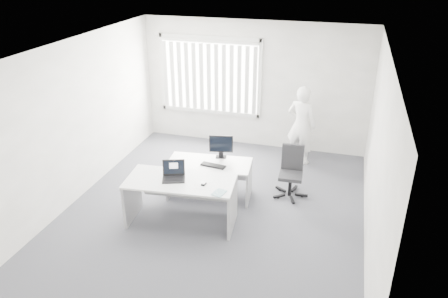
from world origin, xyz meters
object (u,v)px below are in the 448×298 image
(desk_far, at_px, (209,172))
(laptop, at_px, (173,172))
(desk_near, at_px, (181,192))
(monitor, at_px, (221,146))
(person, at_px, (301,125))
(office_chair, at_px, (291,180))

(desk_far, distance_m, laptop, 1.09)
(laptop, bearing_deg, desk_near, -5.10)
(desk_far, xyz_separation_m, laptop, (-0.28, -0.96, 0.44))
(desk_far, height_order, monitor, monitor)
(desk_near, xyz_separation_m, person, (1.57, 2.79, 0.26))
(desk_far, bearing_deg, person, 47.21)
(desk_far, bearing_deg, office_chair, 11.88)
(desk_far, xyz_separation_m, office_chair, (1.41, 0.45, -0.19))
(office_chair, bearing_deg, desk_near, -141.82)
(office_chair, relative_size, monitor, 2.21)
(office_chair, relative_size, laptop, 2.66)
(laptop, distance_m, monitor, 1.30)
(desk_near, distance_m, desk_far, 0.95)
(person, bearing_deg, monitor, 66.01)
(desk_near, bearing_deg, laptop, -170.96)
(person, bearing_deg, desk_far, 67.42)
(desk_near, xyz_separation_m, monitor, (0.32, 1.20, 0.32))
(desk_near, distance_m, monitor, 1.29)
(person, xyz_separation_m, monitor, (-1.25, -1.59, 0.06))
(desk_far, bearing_deg, desk_near, -106.85)
(person, bearing_deg, laptop, 73.56)
(office_chair, relative_size, person, 0.57)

